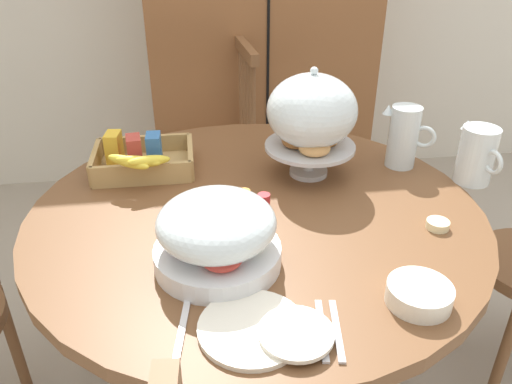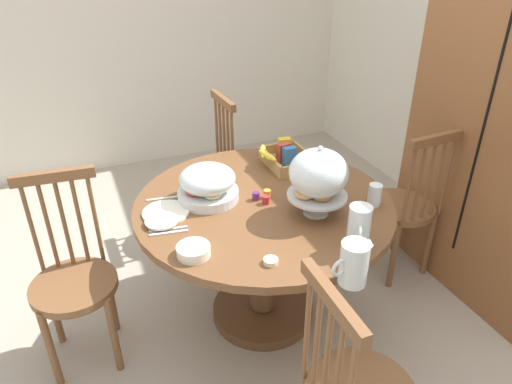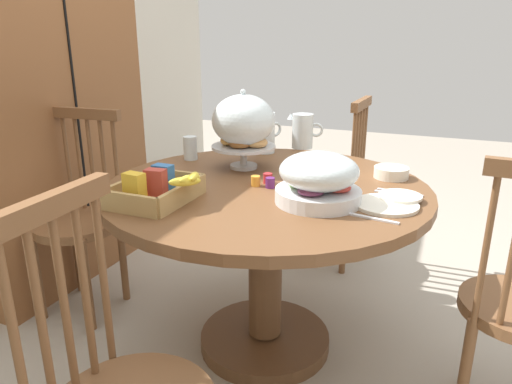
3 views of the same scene
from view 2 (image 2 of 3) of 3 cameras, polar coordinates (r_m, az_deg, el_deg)
name	(u,v)px [view 2 (image 2 of 3)]	position (r m, az deg, el deg)	size (l,w,h in m)	color
ground_plane	(255,335)	(2.64, -0.10, -16.97)	(10.00, 10.00, 0.00)	#A89E8E
wall_left	(184,11)	(4.29, -8.72, 20.92)	(0.06, 4.32, 2.60)	silver
dining_table	(264,235)	(2.41, 0.92, -5.20)	(1.27, 1.27, 0.74)	brown
windsor_chair_near_window	(404,208)	(2.93, 17.58, -1.92)	(0.40, 0.40, 0.97)	brown
windsor_chair_by_cabinet	(207,174)	(3.21, -5.99, 2.25)	(0.40, 0.40, 0.97)	brown
windsor_chair_facing_door	(74,282)	(2.41, -21.27, -10.22)	(0.40, 0.40, 0.97)	brown
pastry_stand_with_dome	(318,176)	(2.13, 7.61, 1.98)	(0.28, 0.28, 0.34)	silver
fruit_platter_covered	(208,184)	(2.29, -5.90, 0.99)	(0.30, 0.30, 0.18)	silver
orange_juice_pitcher	(359,230)	(1.97, 12.37, -4.52)	(0.16, 0.11, 0.20)	silver
milk_pitcher	(353,265)	(1.79, 11.78, -8.70)	(0.11, 0.19, 0.18)	silver
cereal_basket	(285,157)	(2.65, 3.50, 4.23)	(0.32, 0.30, 0.12)	tan
china_plate_large	(166,212)	(2.24, -10.93, -2.45)	(0.22, 0.22, 0.01)	white
china_plate_small	(162,221)	(2.16, -11.42, -3.46)	(0.15, 0.15, 0.01)	white
cereal_bowl	(193,251)	(1.94, -7.62, -7.10)	(0.14, 0.14, 0.04)	white
drinking_glass	(375,195)	(2.31, 14.25, -0.35)	(0.06, 0.06, 0.11)	silver
butter_dish	(271,261)	(1.89, 1.81, -8.41)	(0.06, 0.06, 0.02)	beige
jam_jar_strawberry	(266,200)	(2.27, 1.21, -0.95)	(0.04, 0.04, 0.04)	#B7282D
jam_jar_apricot	(267,194)	(2.33, 1.37, -0.20)	(0.04, 0.04, 0.04)	orange
jam_jar_grape	(256,196)	(2.30, -0.01, -0.49)	(0.04, 0.04, 0.04)	#5B2366
table_knife	(168,229)	(2.12, -10.64, -4.46)	(0.17, 0.01, 0.01)	silver
dinner_fork	(169,233)	(2.10, -10.58, -4.90)	(0.17, 0.01, 0.01)	silver
soup_spoon	(164,198)	(2.36, -11.17, -0.77)	(0.17, 0.01, 0.01)	silver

